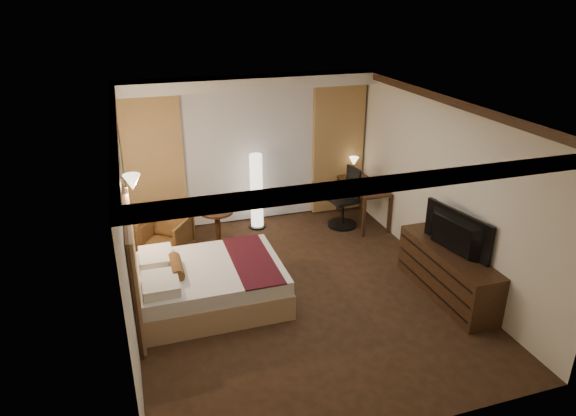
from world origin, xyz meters
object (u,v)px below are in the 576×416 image
object	(u,v)px
armchair	(166,235)
dresser	(447,273)
desk	(363,203)
office_chair	(343,198)
side_table	(218,227)
television	(452,228)
floor_lamp	(257,191)
bed	(211,284)

from	to	relation	value
armchair	dresser	world-z (taller)	armchair
desk	office_chair	bearing A→B (deg)	-173.28
side_table	television	distance (m)	3.87
desk	office_chair	world-z (taller)	office_chair
desk	television	bearing A→B (deg)	-89.57
floor_lamp	dresser	bearing A→B (deg)	-56.69
side_table	dresser	world-z (taller)	dresser
dresser	office_chair	bearing A→B (deg)	100.32
bed	desk	xyz separation A→B (m)	(3.16, 1.83, 0.09)
office_chair	dresser	size ratio (longest dim) A/B	0.60
armchair	dresser	distance (m)	4.41
armchair	floor_lamp	distance (m)	1.82
side_table	dresser	distance (m)	3.82
office_chair	side_table	bearing A→B (deg)	171.04
office_chair	dresser	distance (m)	2.66
television	dresser	bearing A→B (deg)	-100.68
desk	office_chair	distance (m)	0.46
armchair	desk	bearing A→B (deg)	36.05
floor_lamp	television	distance (m)	3.62
side_table	office_chair	size ratio (longest dim) A/B	0.55
armchair	office_chair	bearing A→B (deg)	35.62
bed	floor_lamp	distance (m)	2.55
bed	television	bearing A→B (deg)	-14.61
armchair	side_table	size ratio (longest dim) A/B	1.19
armchair	television	xyz separation A→B (m)	(3.64, -2.44, 0.69)
bed	dresser	size ratio (longest dim) A/B	1.06
side_table	television	xyz separation A→B (m)	(2.76, -2.60, 0.75)
desk	floor_lamp	bearing A→B (deg)	169.24
floor_lamp	television	size ratio (longest dim) A/B	1.20
television	desk	bearing A→B (deg)	-10.25
floor_lamp	dresser	size ratio (longest dim) A/B	0.77
bed	dresser	world-z (taller)	dresser
bed	dresser	distance (m)	3.32
armchair	side_table	bearing A→B (deg)	43.15
office_chair	bed	bearing A→B (deg)	-156.10
office_chair	armchair	bearing A→B (deg)	173.95
bed	floor_lamp	world-z (taller)	floor_lamp
television	armchair	bearing A→B (deg)	45.55
floor_lamp	television	xyz separation A→B (m)	(1.96, -3.02, 0.35)
armchair	television	distance (m)	4.44
desk	dresser	size ratio (longest dim) A/B	0.68
bed	armchair	bearing A→B (deg)	106.01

